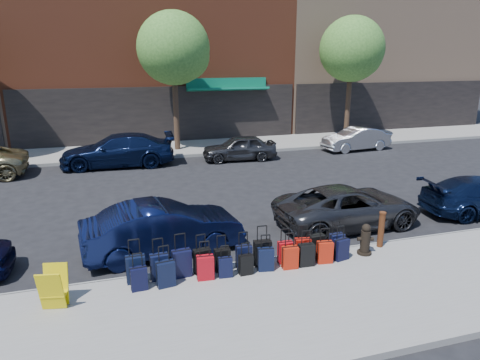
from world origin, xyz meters
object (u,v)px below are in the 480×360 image
object	(u,v)px
car_near_1	(163,228)
car_far_2	(239,148)
display_rack	(54,288)
tree_right	(354,51)
fire_hydrant	(365,240)
bollard	(381,229)
car_near_2	(348,206)
car_far_3	(356,139)
car_far_1	(118,150)
suitcase_front_5	(244,256)
tree_center	(176,50)

from	to	relation	value
car_near_1	car_far_2	xyz separation A→B (m)	(4.99, 9.71, -0.06)
display_rack	car_near_1	bearing A→B (deg)	53.66
tree_right	fire_hydrant	distance (m)	17.20
bollard	car_near_2	xyz separation A→B (m)	(0.10, 1.90, -0.02)
bollard	display_rack	xyz separation A→B (m)	(-8.13, -0.64, -0.08)
car_near_2	car_far_3	distance (m)	11.66
car_near_1	display_rack	bearing A→B (deg)	124.89
car_near_1	car_far_3	xyz separation A→B (m)	(11.97, 10.13, -0.06)
car_near_2	car_far_2	size ratio (longest dim) A/B	1.23
display_rack	car_far_1	bearing A→B (deg)	94.49
suitcase_front_5	car_far_3	bearing A→B (deg)	50.60
fire_hydrant	bollard	size ratio (longest dim) A/B	0.84
bollard	car_near_2	distance (m)	1.90
suitcase_front_5	car_far_2	size ratio (longest dim) A/B	0.24
car_far_3	fire_hydrant	bearing A→B (deg)	-35.29
fire_hydrant	car_near_1	world-z (taller)	car_near_1
fire_hydrant	car_far_2	xyz separation A→B (m)	(-0.00, 11.60, 0.10)
suitcase_front_5	tree_right	bearing A→B (deg)	53.46
display_rack	suitcase_front_5	bearing A→B (deg)	18.92
tree_center	car_near_1	world-z (taller)	tree_center
bollard	display_rack	distance (m)	8.15
display_rack	car_far_2	size ratio (longest dim) A/B	0.23
tree_center	car_near_2	bearing A→B (deg)	-74.81
bollard	car_far_2	bearing A→B (deg)	93.28
tree_center	car_far_2	size ratio (longest dim) A/B	1.95
tree_center	tree_right	size ratio (longest dim) A/B	1.00
tree_center	car_near_2	xyz separation A→B (m)	(3.34, -12.31, -4.77)
fire_hydrant	car_far_2	distance (m)	11.60
tree_right	car_near_2	world-z (taller)	tree_right
car_far_2	tree_right	bearing A→B (deg)	114.02
tree_center	car_far_1	distance (m)	6.22
tree_center	car_far_2	world-z (taller)	tree_center
tree_right	car_near_1	size ratio (longest dim) A/B	1.71
fire_hydrant	car_near_2	size ratio (longest dim) A/B	0.18
suitcase_front_5	display_rack	size ratio (longest dim) A/B	1.04
car_near_1	fire_hydrant	bearing A→B (deg)	-118.09
bollard	suitcase_front_5	bearing A→B (deg)	-178.78
bollard	car_far_1	xyz separation A→B (m)	(-6.61, 11.80, 0.11)
tree_center	suitcase_front_5	bearing A→B (deg)	-92.61
fire_hydrant	car_far_2	bearing A→B (deg)	105.71
tree_right	car_far_3	distance (m)	5.44
bollard	car_near_1	bearing A→B (deg)	163.94
car_near_2	tree_center	bearing A→B (deg)	12.16
bollard	car_far_1	size ratio (longest dim) A/B	0.19
suitcase_front_5	car_near_1	xyz separation A→B (m)	(-1.74, 1.71, 0.26)
suitcase_front_5	car_far_2	distance (m)	11.87
bollard	car_far_3	bearing A→B (deg)	61.69
display_rack	tree_right	bearing A→B (deg)	55.42
fire_hydrant	bollard	xyz separation A→B (m)	(0.65, 0.27, 0.13)
fire_hydrant	car_near_2	distance (m)	2.29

